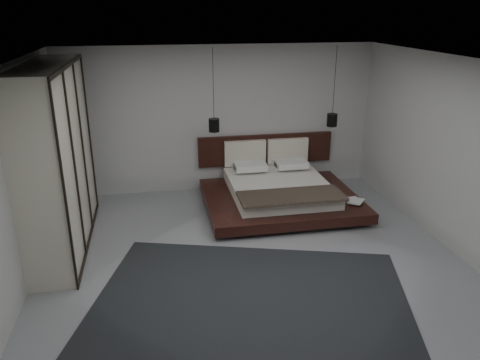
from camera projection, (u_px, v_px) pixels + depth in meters
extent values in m
plane|color=gray|center=(252.00, 261.00, 6.73)|extent=(6.00, 6.00, 0.00)
plane|color=white|center=(254.00, 62.00, 5.76)|extent=(6.00, 6.00, 0.00)
plane|color=#AEAEAC|center=(220.00, 119.00, 9.01)|extent=(6.00, 0.00, 6.00)
plane|color=#AEAEAC|center=(339.00, 298.00, 3.48)|extent=(6.00, 0.00, 6.00)
plane|color=#AEAEAC|center=(14.00, 184.00, 5.72)|extent=(0.00, 6.00, 6.00)
plane|color=#AEAEAC|center=(456.00, 157.00, 6.77)|extent=(0.00, 6.00, 6.00)
cube|color=black|center=(55.00, 139.00, 8.02)|extent=(0.05, 0.90, 2.60)
cube|color=black|center=(280.00, 206.00, 8.49)|extent=(2.13, 1.74, 0.08)
cube|color=black|center=(281.00, 200.00, 8.44)|extent=(2.71, 2.22, 0.17)
cube|color=silver|center=(279.00, 187.00, 8.49)|extent=(1.74, 1.93, 0.21)
cube|color=black|center=(291.00, 196.00, 7.75)|extent=(1.76, 0.68, 0.05)
cube|color=white|center=(249.00, 167.00, 9.05)|extent=(0.60, 0.39, 0.12)
cube|color=white|center=(289.00, 165.00, 9.19)|extent=(0.60, 0.39, 0.12)
cube|color=white|center=(251.00, 166.00, 8.90)|extent=(0.60, 0.39, 0.12)
cube|color=white|center=(291.00, 164.00, 9.04)|extent=(0.60, 0.39, 0.12)
cube|color=black|center=(265.00, 149.00, 9.35)|extent=(2.71, 0.08, 0.60)
cube|color=beige|center=(245.00, 153.00, 9.20)|extent=(0.82, 0.10, 0.50)
cube|color=beige|center=(288.00, 151.00, 9.35)|extent=(0.82, 0.10, 0.50)
imported|color=#99724C|center=(350.00, 200.00, 8.16)|extent=(0.23, 0.29, 0.02)
imported|color=#99724C|center=(349.00, 200.00, 8.12)|extent=(0.38, 0.39, 0.02)
cylinder|color=black|center=(213.00, 84.00, 8.08)|extent=(0.01, 0.01, 1.23)
cylinder|color=black|center=(214.00, 125.00, 8.33)|extent=(0.19, 0.19, 0.23)
cylinder|color=#FFE0B2|center=(214.00, 131.00, 8.37)|extent=(0.14, 0.14, 0.01)
cylinder|color=black|center=(335.00, 80.00, 8.47)|extent=(0.01, 0.01, 1.23)
cylinder|color=black|center=(332.00, 120.00, 8.72)|extent=(0.19, 0.19, 0.24)
cylinder|color=#FFE0B2|center=(332.00, 125.00, 8.76)|extent=(0.14, 0.14, 0.01)
cube|color=beige|center=(56.00, 159.00, 6.79)|extent=(0.63, 2.72, 2.72)
cube|color=black|center=(68.00, 65.00, 6.38)|extent=(0.03, 2.72, 0.06)
cube|color=black|center=(90.00, 239.00, 7.31)|extent=(0.03, 2.72, 0.06)
cube|color=black|center=(64.00, 192.00, 5.59)|extent=(0.03, 0.05, 2.72)
cube|color=black|center=(75.00, 168.00, 6.43)|extent=(0.03, 0.05, 2.72)
cube|color=black|center=(83.00, 149.00, 7.26)|extent=(0.03, 0.05, 2.72)
cube|color=black|center=(90.00, 135.00, 8.10)|extent=(0.03, 0.05, 2.72)
cube|color=black|center=(251.00, 302.00, 5.77)|extent=(4.48, 3.74, 0.02)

